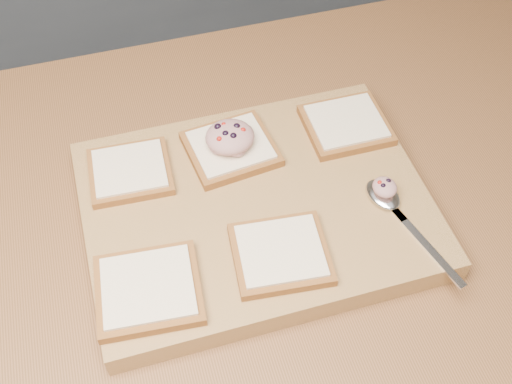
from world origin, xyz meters
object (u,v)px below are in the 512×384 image
(bread_far_center, at_px, (231,148))
(cutting_board, at_px, (256,208))
(spoon, at_px, (389,202))
(tuna_salad_dollop, at_px, (230,137))

(bread_far_center, bearing_deg, cutting_board, -84.07)
(bread_far_center, distance_m, spoon, 0.23)
(cutting_board, bearing_deg, bread_far_center, 95.93)
(bread_far_center, relative_size, spoon, 0.68)
(cutting_board, height_order, bread_far_center, bread_far_center)
(spoon, bearing_deg, tuna_salad_dollop, 139.98)
(cutting_board, distance_m, tuna_salad_dollop, 0.10)
(cutting_board, relative_size, bread_far_center, 3.50)
(tuna_salad_dollop, xyz_separation_m, spoon, (0.18, -0.15, -0.03))
(tuna_salad_dollop, bearing_deg, cutting_board, -83.48)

